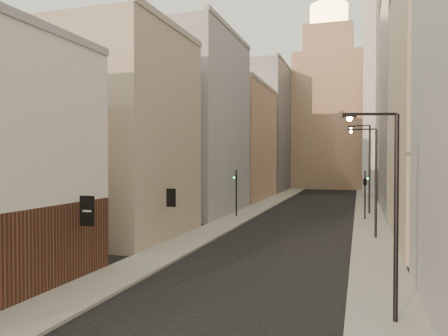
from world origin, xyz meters
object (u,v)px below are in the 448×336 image
(streetlamp_mid, at_px, (373,176))
(traffic_light_left, at_px, (236,184))
(streetlamp_near, at_px, (391,204))
(traffic_light_right, at_px, (365,182))
(clock_tower, at_px, (328,106))
(streetlamp_far, at_px, (367,163))
(white_tower, at_px, (387,89))

(streetlamp_mid, relative_size, traffic_light_left, 1.70)
(streetlamp_near, distance_m, streetlamp_mid, 18.01)
(streetlamp_mid, distance_m, traffic_light_right, 10.61)
(clock_tower, xyz_separation_m, streetlamp_mid, (7.47, -61.31, -12.79))
(streetlamp_near, relative_size, traffic_light_left, 1.57)
(streetlamp_mid, relative_size, streetlamp_far, 0.85)
(white_tower, relative_size, streetlamp_far, 4.18)
(traffic_light_right, bearing_deg, traffic_light_left, 14.80)
(streetlamp_mid, bearing_deg, traffic_light_right, 88.69)
(streetlamp_far, bearing_deg, streetlamp_mid, -66.49)
(streetlamp_mid, relative_size, traffic_light_right, 1.70)
(streetlamp_near, xyz_separation_m, streetlamp_mid, (-0.12, 18.01, 0.36))
(streetlamp_near, xyz_separation_m, traffic_light_right, (-0.57, 28.56, -0.60))
(traffic_light_left, bearing_deg, streetlamp_far, -131.31)
(streetlamp_near, bearing_deg, traffic_light_left, 100.34)
(clock_tower, bearing_deg, streetlamp_mid, -83.05)
(white_tower, distance_m, streetlamp_far, 34.53)
(white_tower, bearing_deg, clock_tower, 128.16)
(streetlamp_far, height_order, traffic_light_left, streetlamp_far)
(traffic_light_left, relative_size, traffic_light_right, 1.00)
(streetlamp_near, bearing_deg, clock_tower, 79.21)
(clock_tower, bearing_deg, traffic_light_left, -96.34)
(clock_tower, height_order, traffic_light_right, clock_tower)
(clock_tower, bearing_deg, streetlamp_near, -84.53)
(white_tower, bearing_deg, streetlamp_near, -92.98)
(streetlamp_near, bearing_deg, streetlamp_mid, 74.12)
(white_tower, distance_m, traffic_light_left, 44.66)
(white_tower, xyz_separation_m, streetlamp_mid, (-3.53, -47.31, -13.76))
(streetlamp_far, bearing_deg, clock_tower, 121.90)
(white_tower, relative_size, traffic_light_right, 8.30)
(streetlamp_mid, xyz_separation_m, streetlamp_far, (-0.18, 15.51, 0.83))
(white_tower, bearing_deg, traffic_light_right, -96.18)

